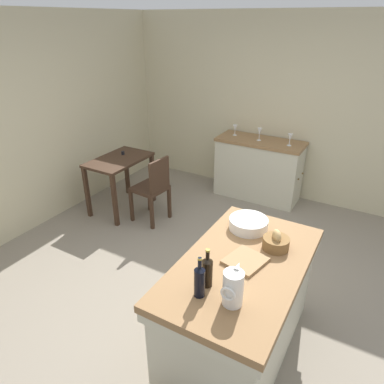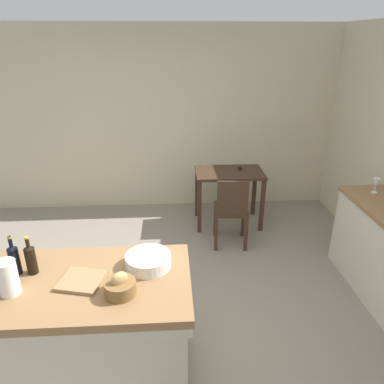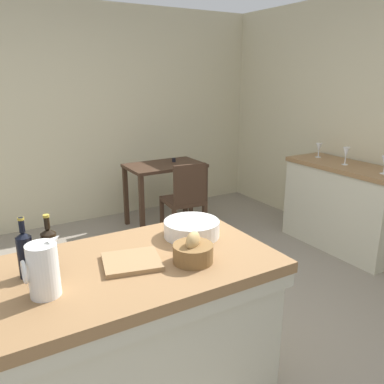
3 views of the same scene
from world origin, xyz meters
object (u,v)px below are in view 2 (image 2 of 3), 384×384
Objects in this scene: wine_bottle_dark at (31,259)px; wine_bottle_amber at (14,259)px; pitcher at (7,277)px; writing_desk at (229,180)px; wooden_chair at (231,209)px; wine_glass_middle at (376,183)px; wash_bowl at (148,261)px; cutting_board at (82,281)px; island_table at (88,326)px; side_cabinet at (384,251)px; bread_basket at (120,286)px.

wine_bottle_amber reaches higher than wine_bottle_dark.
writing_desk is at bearing 53.75° from pitcher.
wine_glass_middle reaches higher than wooden_chair.
writing_desk is 3.05× the size of wine_bottle_amber.
cutting_board is (-0.44, -0.16, -0.03)m from wash_bowl.
island_table is at bearing -120.44° from writing_desk.
pitcher is (-1.83, -2.50, 0.36)m from writing_desk.
wine_bottle_dark is at bearing -135.26° from wooden_chair.
pitcher is 0.97× the size of wine_bottle_dark.
wine_bottle_dark is at bearing -127.65° from writing_desk.
wine_glass_middle is at bearing 19.92° from wine_bottle_amber.
wooden_chair reaches higher than cutting_board.
side_cabinet is 4.54× the size of pitcher.
wooden_chair is at bearing 42.99° from wine_bottle_amber.
wooden_chair reaches higher than side_cabinet.
writing_desk is at bearing 59.88° from cutting_board.
writing_desk is 3.13× the size of wine_bottle_dark.
wash_bowl is 2.57m from wine_glass_middle.
wine_bottle_dark is (-0.35, 0.12, 0.52)m from island_table.
wine_bottle_dark reaches higher than island_table.
pitcher is at bearing -108.09° from wine_bottle_dark.
writing_desk is (1.41, 2.40, 0.16)m from island_table.
bread_basket is 0.69m from wine_bottle_dark.
wine_glass_middle is (2.47, 1.43, 0.08)m from bread_basket.
pitcher is 0.71m from bread_basket.
wine_glass_middle is at bearing 26.27° from wash_bowl.
side_cabinet is at bearing 17.48° from island_table.
pitcher is at bearing -164.57° from wash_bowl.
writing_desk is at bearing 140.25° from wine_glass_middle.
island_table is at bearing 128.71° from cutting_board.
wine_bottle_dark is (0.07, 0.21, -0.01)m from pitcher.
writing_desk is 3.12m from pitcher.
wooden_chair is at bearing 61.47° from bread_basket.
writing_desk is 2.97m from wine_bottle_amber.
bread_basket reaches higher than wooden_chair.
island_table is 5.30× the size of cutting_board.
side_cabinet is at bearing -94.12° from wine_glass_middle.
writing_desk is 1.79m from wine_glass_middle.
island_table is 0.41m from cutting_board.
pitcher reaches higher than island_table.
side_cabinet reaches higher than writing_desk.
side_cabinet reaches higher than island_table.
island_table is 7.27× the size of bread_basket.
pitcher is at bearing -156.55° from wine_glass_middle.
side_cabinet is (2.73, 0.86, -0.02)m from island_table.
wine_glass_middle is (1.35, -1.12, 0.37)m from writing_desk.
wine_bottle_amber is (-0.46, 0.11, 0.52)m from island_table.
bread_basket is (0.71, -0.05, -0.07)m from pitcher.
wine_bottle_amber is (-3.19, -0.74, 0.54)m from side_cabinet.
island_table is 0.71m from wine_bottle_amber.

